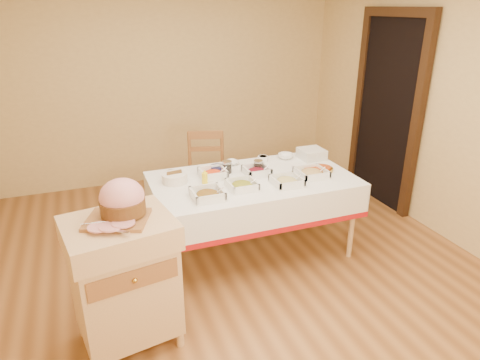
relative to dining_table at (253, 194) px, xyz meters
The scene contains 23 objects.
room_shell 0.82m from the dining_table, 135.00° to the right, with size 5.00×5.00×5.00m.
doorway 2.06m from the dining_table, 17.49° to the left, with size 0.09×1.10×2.20m.
dining_table is the anchor object (origin of this frame).
butcher_cart 1.50m from the dining_table, 147.17° to the right, with size 0.76×0.66×0.95m.
dining_chair 0.93m from the dining_table, 100.95° to the left, with size 0.52×0.50×0.94m.
ham_on_board 1.52m from the dining_table, 147.36° to the right, with size 0.40×0.38×0.27m.
serving_dish_a 0.61m from the dining_table, 151.61° to the right, with size 0.26×0.25×0.11m.
serving_dish_b 0.32m from the dining_table, 133.49° to the right, with size 0.24×0.24×0.10m.
serving_dish_c 0.38m from the dining_table, 47.76° to the right, with size 0.24×0.24×0.10m.
serving_dish_d 0.57m from the dining_table, 15.44° to the right, with size 0.26×0.26×0.10m.
serving_dish_e 0.41m from the dining_table, 154.96° to the left, with size 0.24×0.23×0.11m.
serving_dish_f 0.22m from the dining_table, 46.93° to the left, with size 0.23×0.22×0.11m.
small_bowl_left 0.77m from the dining_table, 155.90° to the left, with size 0.11×0.11×0.05m.
small_bowl_mid 0.42m from the dining_table, 133.18° to the left, with size 0.14×0.14×0.06m.
small_bowl_right 0.51m from the dining_table, 55.47° to the left, with size 0.10×0.10×0.05m.
bowl_white_imported 0.45m from the dining_table, 99.07° to the left, with size 0.14×0.14×0.04m, color white.
bowl_small_imported 0.67m from the dining_table, 36.15° to the left, with size 0.16×0.16×0.05m, color white.
preserve_jar_left 0.35m from the dining_table, 130.21° to the left, with size 0.09×0.09×0.12m.
preserve_jar_right 0.27m from the dining_table, 51.50° to the left, with size 0.09×0.09×0.11m.
mustard_bottle 0.52m from the dining_table, behind, with size 0.05×0.05×0.16m.
bread_basket 0.73m from the dining_table, 167.74° to the left, with size 0.22×0.22×0.10m.
plate_stack 0.84m from the dining_table, 20.40° to the left, with size 0.24×0.24×0.10m.
brass_platter 0.66m from the dining_table, ahead, with size 0.31×0.22×0.04m.
Camera 1 is at (-1.08, -3.02, 2.21)m, focal length 32.00 mm.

